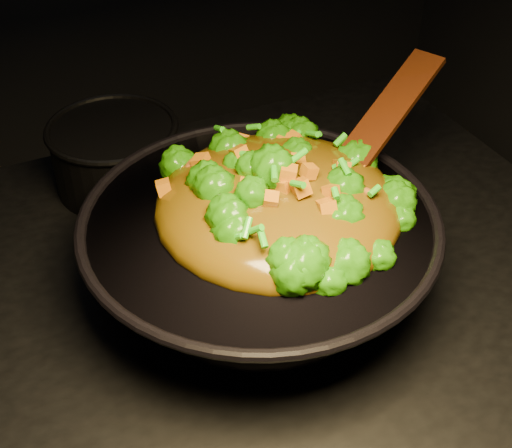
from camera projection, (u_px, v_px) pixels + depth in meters
name	position (u px, v px, depth m)	size (l,w,h in m)	color
wok	(259.00, 256.00, 0.92)	(0.44, 0.44, 0.12)	black
stir_fry	(278.00, 176.00, 0.86)	(0.31, 0.31, 0.11)	#277708
spatula	(371.00, 135.00, 0.93)	(0.31, 0.05, 0.01)	#361706
back_pot	(116.00, 156.00, 1.11)	(0.19, 0.19, 0.11)	black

